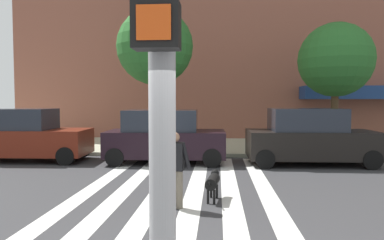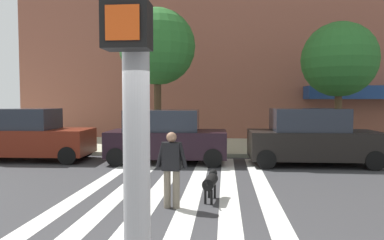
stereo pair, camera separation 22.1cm
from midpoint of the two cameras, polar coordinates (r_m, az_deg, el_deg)
name	(u,v)px [view 1 (the left image)]	position (r m, az deg, el deg)	size (l,w,h in m)	color
ground_plane	(208,193)	(8.97, 1.87, -11.77)	(160.00, 160.00, 0.00)	#353538
sidewalk_far	(213,146)	(17.46, 3.01, -4.22)	(80.00, 6.00, 0.15)	#AFB296
crosswalk_stripes	(176,193)	(9.03, -3.24, -11.64)	(4.95, 10.71, 0.01)	silver
parked_car_near_curb	(27,137)	(14.96, -25.49, -2.43)	(4.60, 2.08, 2.00)	maroon
parked_car_behind_first	(165,137)	(13.17, -4.93, -2.75)	(4.41, 2.12, 1.96)	black
parked_car_third_in_line	(310,138)	(13.39, 18.00, -2.75)	(4.56, 2.10, 2.03)	black
street_tree_nearest	(155,47)	(15.70, -6.41, 11.61)	(3.31, 3.31, 6.16)	#4C3823
street_tree_middle	(336,60)	(16.96, 21.83, 8.94)	(3.26, 3.26, 5.59)	#4C3823
pedestrian_dog_walker	(175,165)	(7.61, -3.65, -7.33)	(0.71, 0.28, 1.64)	#6B6051
dog_on_leash	(213,181)	(8.29, 2.62, -9.85)	(0.34, 1.13, 0.65)	black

